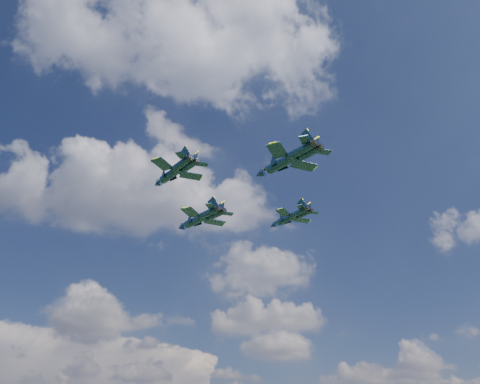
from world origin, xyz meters
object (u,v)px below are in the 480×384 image
Objects in this scene: jet_lead at (195,220)px; jet_left at (170,175)px; jet_right at (286,219)px; jet_slot at (280,163)px.

jet_lead is 20.71m from jet_left.
jet_right is (27.59, 18.24, -0.36)m from jet_left.
jet_left reaches higher than jet_lead.
jet_right is at bearing -2.12° from jet_left.
jet_right is at bearing -44.58° from jet_lead.
jet_slot is (17.03, -24.28, 2.17)m from jet_lead.
jet_lead is 1.07× the size of jet_left.
jet_slot is (22.45, -4.32, 1.33)m from jet_left.
jet_slot reaches higher than jet_right.
jet_lead reaches higher than jet_right.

